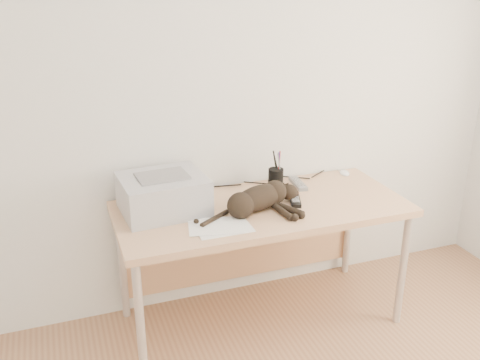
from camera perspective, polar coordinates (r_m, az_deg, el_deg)
name	(u,v)px	position (r m, az deg, el deg)	size (l,w,h in m)	color
wall_back	(240,92)	(3.08, 0.01, 9.41)	(3.50, 3.50, 0.00)	silver
desk	(256,221)	(3.07, 1.75, -4.39)	(1.60, 0.70, 0.74)	tan
printer	(163,194)	(2.86, -8.20, -1.46)	(0.46, 0.40, 0.21)	#AAAAAF
papers	(220,227)	(2.70, -2.19, -4.99)	(0.33, 0.25, 0.01)	white
cat	(257,200)	(2.85, 1.84, -2.17)	(0.64, 0.32, 0.14)	black
mug	(190,192)	(3.02, -5.40, -1.27)	(0.09, 0.09, 0.08)	white
pen_cup	(276,178)	(3.15, 3.83, 0.17)	(0.09, 0.09, 0.23)	black
remote_grey	(298,184)	(3.22, 6.21, -0.39)	(0.05, 0.20, 0.02)	gray
remote_black	(295,199)	(3.00, 5.88, -2.07)	(0.05, 0.20, 0.02)	black
mouse	(345,171)	(3.45, 11.10, 0.92)	(0.06, 0.10, 0.03)	white
cable_tangle	(243,185)	(3.20, 0.31, -0.50)	(1.36, 0.07, 0.01)	black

